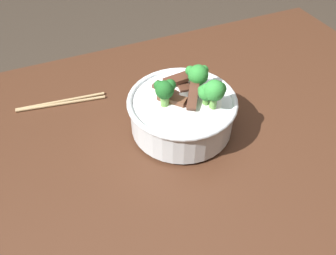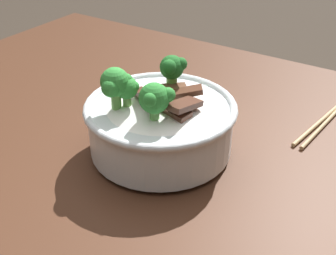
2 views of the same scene
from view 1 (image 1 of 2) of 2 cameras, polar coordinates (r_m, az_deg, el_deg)
dining_table at (r=0.83m, az=10.87°, el=-9.77°), size 1.10×1.02×0.78m
rice_bowl at (r=0.74m, az=2.42°, el=3.08°), size 0.23×0.23×0.15m
chopsticks_pair at (r=0.88m, az=-17.22°, el=3.97°), size 0.21×0.04×0.01m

